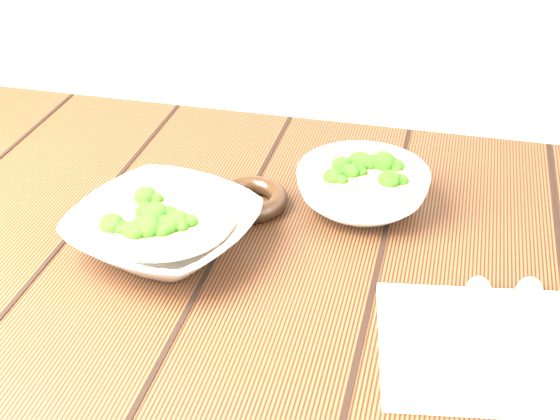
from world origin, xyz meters
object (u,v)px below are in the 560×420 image
Objects in this scene: trivet at (250,199)px; napkin at (489,347)px; soup_bowl_back at (362,188)px; table at (238,324)px; soup_bowl_front at (164,229)px.

napkin is at bearing -34.19° from trivet.
soup_bowl_back is 0.31m from napkin.
table is at bearing -134.10° from soup_bowl_back.
table is 0.25m from soup_bowl_back.
trivet is (0.08, 0.12, -0.02)m from soup_bowl_front.
soup_bowl_back is (0.23, 0.16, 0.00)m from soup_bowl_front.
trivet is at bearing 57.14° from soup_bowl_front.
soup_bowl_front is at bearing 156.93° from napkin.
napkin is (0.18, -0.26, -0.02)m from soup_bowl_back.
trivet reaches higher than napkin.
soup_bowl_back is at bearing 115.18° from napkin.
trivet is 0.45× the size of napkin.
napkin is (0.31, -0.11, 0.13)m from table.
napkin is at bearing -13.84° from soup_bowl_front.
trivet is at bearing -166.36° from soup_bowl_back.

